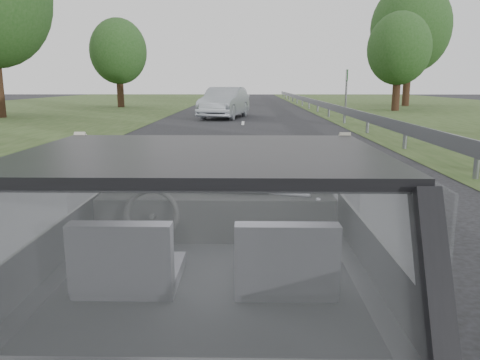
{
  "coord_description": "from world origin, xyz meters",
  "views": [
    {
      "loc": [
        0.21,
        -2.52,
        1.75
      ],
      "look_at": [
        0.16,
        0.56,
        1.1
      ],
      "focal_mm": 35.0,
      "sensor_mm": 36.0,
      "label": 1
    }
  ],
  "objects_px": {
    "subject_car": "(211,264)",
    "other_car": "(225,103)",
    "highway_sign": "(346,94)",
    "cat": "(240,180)"
  },
  "relations": [
    {
      "from": "subject_car",
      "to": "highway_sign",
      "type": "distance_m",
      "value": 22.55
    },
    {
      "from": "subject_car",
      "to": "highway_sign",
      "type": "height_order",
      "value": "highway_sign"
    },
    {
      "from": "highway_sign",
      "to": "subject_car",
      "type": "bearing_deg",
      "value": -95.76
    },
    {
      "from": "subject_car",
      "to": "cat",
      "type": "xyz_separation_m",
      "value": [
        0.16,
        0.63,
        0.36
      ]
    },
    {
      "from": "subject_car",
      "to": "cat",
      "type": "height_order",
      "value": "subject_car"
    },
    {
      "from": "subject_car",
      "to": "other_car",
      "type": "distance_m",
      "value": 21.24
    },
    {
      "from": "subject_car",
      "to": "other_car",
      "type": "height_order",
      "value": "other_car"
    },
    {
      "from": "cat",
      "to": "other_car",
      "type": "bearing_deg",
      "value": 105.13
    },
    {
      "from": "subject_car",
      "to": "cat",
      "type": "distance_m",
      "value": 0.74
    },
    {
      "from": "other_car",
      "to": "highway_sign",
      "type": "relative_size",
      "value": 1.94
    }
  ]
}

